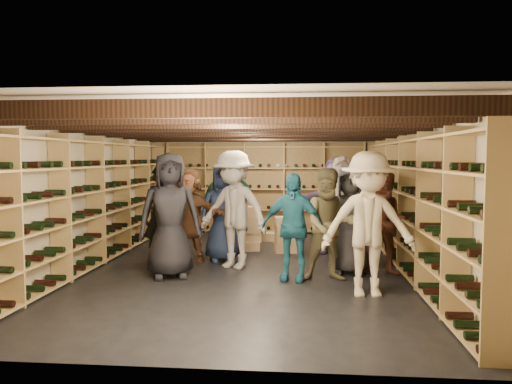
{
  "coord_description": "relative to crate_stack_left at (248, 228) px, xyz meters",
  "views": [
    {
      "loc": [
        0.86,
        -8.09,
        1.81
      ],
      "look_at": [
        0.12,
        0.2,
        1.23
      ],
      "focal_mm": 35.0,
      "sensor_mm": 36.0,
      "label": 1
    }
  ],
  "objects": [
    {
      "name": "crate_loose",
      "position": [
        0.49,
        1.12,
        -0.34
      ],
      "size": [
        0.55,
        0.41,
        0.17
      ],
      "primitive_type": "cube",
      "rotation": [
        0.0,
        0.0,
        -0.17
      ],
      "color": "tan",
      "rests_on": "ground"
    },
    {
      "name": "wine_rack_left",
      "position": [
        -2.41,
        -1.49,
        0.65
      ],
      "size": [
        0.32,
        7.5,
        2.15
      ],
      "color": "tan",
      "rests_on": "ground"
    },
    {
      "name": "walls",
      "position": [
        0.16,
        -1.49,
        0.78
      ],
      "size": [
        5.52,
        8.02,
        2.4
      ],
      "color": "#B7AB8E",
      "rests_on": "ground"
    },
    {
      "name": "ground",
      "position": [
        0.16,
        -1.49,
        -0.42
      ],
      "size": [
        8.0,
        8.0,
        0.0
      ],
      "primitive_type": "plane",
      "color": "black",
      "rests_on": "ground"
    },
    {
      "name": "person_6",
      "position": [
        -0.31,
        -1.08,
        0.42
      ],
      "size": [
        0.94,
        0.74,
        1.69
      ],
      "primitive_type": "imported",
      "rotation": [
        0.0,
        0.0,
        0.28
      ],
      "color": "#192542",
      "rests_on": "ground"
    },
    {
      "name": "wine_rack_back",
      "position": [
        0.16,
        2.34,
        0.65
      ],
      "size": [
        4.7,
        0.3,
        2.15
      ],
      "color": "tan",
      "rests_on": "ground"
    },
    {
      "name": "person_8",
      "position": [
        2.34,
        -1.87,
        0.37
      ],
      "size": [
        0.81,
        0.65,
        1.6
      ],
      "primitive_type": "imported",
      "rotation": [
        0.0,
        0.0,
        -0.06
      ],
      "color": "#4D2519",
      "rests_on": "ground"
    },
    {
      "name": "crate_stack_right",
      "position": [
        0.81,
        -0.19,
        -0.08
      ],
      "size": [
        0.55,
        0.41,
        0.68
      ],
      "rotation": [
        0.0,
        0.0,
        0.18
      ],
      "color": "tan",
      "rests_on": "ground"
    },
    {
      "name": "wine_rack_right",
      "position": [
        2.73,
        -1.49,
        0.65
      ],
      "size": [
        0.32,
        7.5,
        2.15
      ],
      "color": "tan",
      "rests_on": "ground"
    },
    {
      "name": "person_2",
      "position": [
        1.46,
        -2.28,
        0.4
      ],
      "size": [
        0.85,
        0.69,
        1.65
      ],
      "primitive_type": "imported",
      "rotation": [
        0.0,
        0.0,
        0.08
      ],
      "color": "brown",
      "rests_on": "ground"
    },
    {
      "name": "person_3",
      "position": [
        1.91,
        -3.06,
        0.52
      ],
      "size": [
        1.25,
        0.75,
        1.89
      ],
      "primitive_type": "imported",
      "rotation": [
        0.0,
        0.0,
        0.04
      ],
      "color": "beige",
      "rests_on": "ground"
    },
    {
      "name": "person_4",
      "position": [
        0.91,
        -2.31,
        0.36
      ],
      "size": [
        0.99,
        0.57,
        1.58
      ],
      "primitive_type": "imported",
      "rotation": [
        0.0,
        0.0,
        -0.21
      ],
      "color": "#216B86",
      "rests_on": "ground"
    },
    {
      "name": "person_11",
      "position": [
        1.7,
        -0.26,
        0.49
      ],
      "size": [
        1.77,
        0.83,
        1.83
      ],
      "primitive_type": "imported",
      "rotation": [
        0.0,
        0.0,
        -0.18
      ],
      "color": "slate",
      "rests_on": "ground"
    },
    {
      "name": "person_10",
      "position": [
        -0.34,
        -0.19,
        0.5
      ],
      "size": [
        1.18,
        0.84,
        1.86
      ],
      "primitive_type": "imported",
      "rotation": [
        0.0,
        0.0,
        0.39
      ],
      "color": "#234D36",
      "rests_on": "ground"
    },
    {
      "name": "person_7",
      "position": [
        1.73,
        -1.28,
        0.49
      ],
      "size": [
        0.68,
        0.45,
        1.83
      ],
      "primitive_type": "imported",
      "rotation": [
        0.0,
        0.0,
        -0.02
      ],
      "color": "gray",
      "rests_on": "ground"
    },
    {
      "name": "person_12",
      "position": [
        1.78,
        -1.83,
        0.41
      ],
      "size": [
        0.86,
        0.6,
        1.67
      ],
      "primitive_type": "imported",
      "rotation": [
        0.0,
        0.0,
        -0.09
      ],
      "color": "#2D2D32",
      "rests_on": "ground"
    },
    {
      "name": "person_0",
      "position": [
        -0.92,
        -2.31,
        0.52
      ],
      "size": [
        1.06,
        0.85,
        1.88
      ],
      "primitive_type": "imported",
      "rotation": [
        0.0,
        0.0,
        0.31
      ],
      "color": "black",
      "rests_on": "ground"
    },
    {
      "name": "person_5",
      "position": [
        -0.93,
        -1.09,
        0.39
      ],
      "size": [
        1.59,
        0.82,
        1.64
      ],
      "primitive_type": "imported",
      "rotation": [
        0.0,
        0.0,
        -0.23
      ],
      "color": "brown",
      "rests_on": "ground"
    },
    {
      "name": "person_9",
      "position": [
        -0.06,
        -1.56,
        0.53
      ],
      "size": [
        1.42,
        1.16,
        1.91
      ],
      "primitive_type": "imported",
      "rotation": [
        0.0,
        0.0,
        -0.43
      ],
      "color": "#A09A92",
      "rests_on": "ground"
    },
    {
      "name": "crate_stack_left",
      "position": [
        0.0,
        0.0,
        0.0
      ],
      "size": [
        0.54,
        0.39,
        0.85
      ],
      "rotation": [
        0.0,
        0.0,
        0.12
      ],
      "color": "tan",
      "rests_on": "ground"
    },
    {
      "name": "person_1",
      "position": [
        -1.23,
        -1.68,
        0.42
      ],
      "size": [
        0.67,
        0.5,
        1.68
      ],
      "primitive_type": "imported",
      "rotation": [
        0.0,
        0.0,
        -0.17
      ],
      "color": "black",
      "rests_on": "ground"
    },
    {
      "name": "ceiling_joists",
      "position": [
        0.16,
        -1.49,
        1.84
      ],
      "size": [
        5.4,
        7.12,
        0.18
      ],
      "color": "black",
      "rests_on": "ground"
    },
    {
      "name": "ceiling",
      "position": [
        0.16,
        -1.49,
        1.98
      ],
      "size": [
        5.5,
        8.0,
        0.01
      ],
      "primitive_type": "cube",
      "color": "beige",
      "rests_on": "walls"
    }
  ]
}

